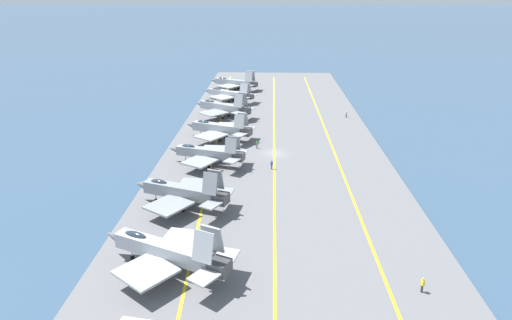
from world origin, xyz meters
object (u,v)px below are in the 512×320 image
Objects in this scene: parked_jet_fifth at (219,128)px; crew_blue_vest at (272,164)px; crew_yellow_vest at (423,284)px; parked_jet_second at (166,251)px; parked_jet_seventh at (229,94)px; parked_jet_sixth at (222,107)px; parked_jet_eighth at (234,82)px; crew_white_vest at (346,114)px; crew_green_vest at (257,144)px; parked_jet_fourth at (207,153)px; parked_jet_third at (182,192)px.

parked_jet_fifth reaches higher than crew_blue_vest.
crew_yellow_vest is at bearing -152.19° from parked_jet_fifth.
parked_jet_second is 85.40m from parked_jet_seventh.
parked_jet_seventh is (35.65, 1.12, -0.13)m from parked_jet_fifth.
parked_jet_fifth is 9.27× the size of crew_blue_vest.
parked_jet_sixth is 0.96× the size of parked_jet_eighth.
parked_jet_second reaches higher than parked_jet_seventh.
crew_green_vest is at bearing 138.87° from crew_white_vest.
parked_jet_second is 1.02× the size of parked_jet_seventh.
parked_jet_sixth reaches higher than parked_jet_seventh.
parked_jet_eighth is (52.50, 0.93, -0.09)m from parked_jet_fifth.
crew_white_vest is (25.17, -21.98, 0.01)m from crew_green_vest.
parked_jet_sixth is 0.97× the size of parked_jet_seventh.
parked_jet_fifth is (15.87, -0.40, 0.01)m from parked_jet_fourth.
crew_green_vest is (9.89, -8.83, -1.50)m from parked_jet_fourth.
crew_blue_vest is at bearing -20.34° from parked_jet_second.
parked_jet_fourth is at bearing -0.19° from parked_jet_second.
parked_jet_third is (16.43, 1.28, -0.11)m from parked_jet_second.
crew_blue_vest is at bearing -160.37° from parked_jet_sixth.
crew_yellow_vest is (-46.72, -19.37, 0.04)m from crew_green_vest.
parked_jet_third is at bearing 179.42° from parked_jet_eighth.
crew_blue_vest is at bearing -146.48° from parked_jet_fifth.
crew_white_vest is at bearing -57.75° from parked_jet_fifth.
crew_white_vest is (1.11, -31.55, -1.68)m from parked_jet_sixth.
crew_blue_vest is (32.39, -12.01, -1.76)m from parked_jet_second.
parked_jet_sixth is at bearing 3.61° from parked_jet_fifth.
parked_jet_eighth reaches higher than parked_jet_fourth.
parked_jet_sixth is at bearing 1.26° from parked_jet_fourth.
parked_jet_third is at bearing 179.44° from parked_jet_seventh.
crew_white_vest is at bearing -41.13° from crew_green_vest.
parked_jet_second is at bearing 168.45° from crew_green_vest.
parked_jet_third reaches higher than crew_yellow_vest.
crew_blue_vest is at bearing -166.61° from parked_jet_seventh.
parked_jet_second is 1.04× the size of parked_jet_sixth.
parked_jet_second is at bearing -175.55° from parked_jet_third.
parked_jet_fifth is 9.09× the size of crew_white_vest.
parked_jet_third is 35.41m from crew_yellow_vest.
crew_blue_vest is (-17.36, -11.50, -1.52)m from parked_jet_fifth.
parked_jet_seventh is 9.87× the size of crew_blue_vest.
parked_jet_eighth reaches higher than crew_green_vest.
parked_jet_fourth is at bearing 138.25° from crew_green_vest.
parked_jet_fifth is 20.88m from crew_blue_vest.
parked_jet_fifth is (33.32, -1.79, -0.13)m from parked_jet_third.
crew_green_vest is 1.01× the size of crew_blue_vest.
parked_jet_eighth is at bearing 0.44° from parked_jet_fourth.
parked_jet_eighth is (68.37, 0.53, -0.08)m from parked_jet_fourth.
parked_jet_third is 33.37m from parked_jet_fifth.
parked_jet_fifth reaches higher than parked_jet_seventh.
parked_jet_fifth is 8.82× the size of crew_yellow_vest.
parked_jet_eighth is 45.75m from crew_white_vest.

